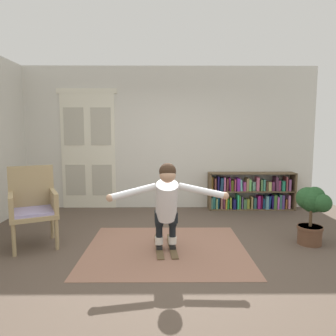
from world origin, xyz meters
TOP-DOWN VIEW (x-y plane):
  - ground_plane at (0.00, 0.00)m, footprint 7.20×7.20m
  - back_wall at (0.00, 2.60)m, footprint 6.00×0.10m
  - double_door at (-1.66, 2.54)m, footprint 1.22×0.05m
  - rug at (-0.07, 0.18)m, footprint 2.15×1.89m
  - bookshelf at (1.66, 2.39)m, footprint 1.76×0.30m
  - wicker_chair at (-1.91, 0.37)m, footprint 0.80×0.80m
  - potted_plant at (2.01, 0.42)m, footprint 0.43×0.46m
  - skis_pair at (-0.07, 0.21)m, footprint 0.33×0.79m
  - person_skier at (-0.05, 0.03)m, footprint 1.48×0.64m

SIDE VIEW (x-z plane):
  - ground_plane at x=0.00m, z-range 0.00..0.00m
  - rug at x=-0.07m, z-range 0.00..0.01m
  - skis_pair at x=-0.07m, z-range -0.01..0.06m
  - bookshelf at x=1.66m, z-range -0.04..0.72m
  - potted_plant at x=2.01m, z-range 0.12..0.93m
  - wicker_chair at x=-1.91m, z-range 0.03..1.13m
  - person_skier at x=-0.05m, z-range 0.15..1.28m
  - double_door at x=-1.66m, z-range 0.01..2.46m
  - back_wall at x=0.00m, z-range 0.00..2.90m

